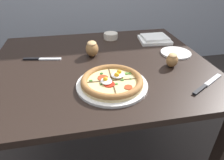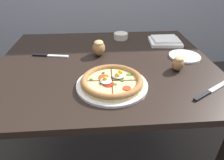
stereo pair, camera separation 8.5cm
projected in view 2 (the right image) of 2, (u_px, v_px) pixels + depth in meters
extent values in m
plane|color=#2D2826|center=(107.00, 156.00, 1.48)|extent=(12.00, 12.00, 0.00)
cube|color=black|center=(106.00, 64.00, 1.07)|extent=(1.14, 0.96, 0.03)
cube|color=black|center=(39.00, 85.00, 1.61)|extent=(0.06, 0.06, 0.75)
cube|color=black|center=(166.00, 80.00, 1.67)|extent=(0.06, 0.06, 0.75)
cylinder|color=white|center=(112.00, 85.00, 0.87)|extent=(0.31, 0.31, 0.01)
cylinder|color=#E5C684|center=(112.00, 82.00, 0.86)|extent=(0.27, 0.27, 0.01)
cylinder|color=#E0CC84|center=(112.00, 81.00, 0.86)|extent=(0.22, 0.22, 0.00)
torus|color=#A36B38|center=(112.00, 81.00, 0.85)|extent=(0.27, 0.27, 0.03)
cube|color=#472D19|center=(99.00, 81.00, 0.85)|extent=(0.11, 0.01, 0.00)
cube|color=#472D19|center=(112.00, 88.00, 0.81)|extent=(0.01, 0.11, 0.00)
cube|color=#472D19|center=(125.00, 80.00, 0.86)|extent=(0.11, 0.01, 0.00)
cube|color=#472D19|center=(112.00, 74.00, 0.90)|extent=(0.01, 0.11, 0.00)
cylinder|color=red|center=(109.00, 84.00, 0.83)|extent=(0.05, 0.05, 0.00)
cylinder|color=red|center=(127.00, 88.00, 0.80)|extent=(0.03, 0.03, 0.00)
cylinder|color=red|center=(104.00, 77.00, 0.87)|extent=(0.05, 0.05, 0.00)
ellipsoid|color=white|center=(119.00, 75.00, 0.88)|extent=(0.08, 0.08, 0.01)
sphere|color=#F4AD1E|center=(120.00, 73.00, 0.88)|extent=(0.02, 0.02, 0.02)
ellipsoid|color=white|center=(117.00, 76.00, 0.87)|extent=(0.07, 0.07, 0.01)
sphere|color=#F4AD1E|center=(117.00, 75.00, 0.87)|extent=(0.02, 0.02, 0.02)
ellipsoid|color=white|center=(106.00, 81.00, 0.84)|extent=(0.05, 0.06, 0.01)
sphere|color=#F4AD1E|center=(105.00, 79.00, 0.84)|extent=(0.02, 0.02, 0.02)
cylinder|color=#2D5B1E|center=(131.00, 80.00, 0.86)|extent=(0.01, 0.01, 0.00)
cylinder|color=#477A2D|center=(116.00, 84.00, 0.83)|extent=(0.01, 0.01, 0.00)
cylinder|color=#386B23|center=(131.00, 75.00, 0.89)|extent=(0.01, 0.01, 0.00)
cylinder|color=#2D5B1E|center=(100.00, 83.00, 0.83)|extent=(0.01, 0.01, 0.00)
cylinder|color=#477A2D|center=(128.00, 74.00, 0.90)|extent=(0.02, 0.02, 0.00)
cylinder|color=#2D5B1E|center=(109.00, 79.00, 0.86)|extent=(0.01, 0.01, 0.00)
cylinder|color=#2D5B1E|center=(103.00, 73.00, 0.91)|extent=(0.01, 0.01, 0.00)
cylinder|color=#2D5B1E|center=(91.00, 79.00, 0.86)|extent=(0.02, 0.02, 0.00)
cylinder|color=#2D5B1E|center=(122.00, 80.00, 0.85)|extent=(0.02, 0.02, 0.00)
cylinder|color=silver|center=(121.00, 36.00, 1.35)|extent=(0.09, 0.09, 0.04)
cylinder|color=gold|center=(121.00, 35.00, 1.34)|extent=(0.07, 0.07, 0.02)
cylinder|color=silver|center=(127.00, 36.00, 1.35)|extent=(0.01, 0.01, 0.04)
cylinder|color=silver|center=(125.00, 34.00, 1.38)|extent=(0.01, 0.01, 0.04)
cylinder|color=silver|center=(120.00, 34.00, 1.38)|extent=(0.01, 0.01, 0.04)
cylinder|color=silver|center=(116.00, 35.00, 1.37)|extent=(0.01, 0.01, 0.04)
cylinder|color=silver|center=(114.00, 36.00, 1.34)|extent=(0.01, 0.01, 0.04)
cylinder|color=silver|center=(117.00, 38.00, 1.32)|extent=(0.01, 0.01, 0.04)
cylinder|color=silver|center=(122.00, 38.00, 1.31)|extent=(0.01, 0.01, 0.04)
cylinder|color=silver|center=(126.00, 38.00, 1.32)|extent=(0.01, 0.01, 0.04)
cube|color=white|center=(165.00, 42.00, 1.28)|extent=(0.21, 0.18, 0.02)
cube|color=white|center=(165.00, 39.00, 1.28)|extent=(0.16, 0.14, 0.02)
ellipsoid|color=olive|center=(178.00, 64.00, 0.98)|extent=(0.09, 0.10, 0.07)
ellipsoid|color=tan|center=(179.00, 59.00, 0.96)|extent=(0.07, 0.07, 0.02)
ellipsoid|color=olive|center=(99.00, 48.00, 1.12)|extent=(0.08, 0.10, 0.08)
ellipsoid|color=tan|center=(99.00, 43.00, 1.10)|extent=(0.06, 0.07, 0.02)
cube|color=silver|center=(219.00, 87.00, 0.86)|extent=(0.13, 0.09, 0.01)
cube|color=black|center=(202.00, 96.00, 0.80)|extent=(0.09, 0.06, 0.01)
cube|color=silver|center=(58.00, 56.00, 1.12)|extent=(0.12, 0.04, 0.01)
cube|color=black|center=(40.00, 55.00, 1.13)|extent=(0.09, 0.03, 0.01)
cylinder|color=white|center=(185.00, 56.00, 1.11)|extent=(0.17, 0.17, 0.01)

